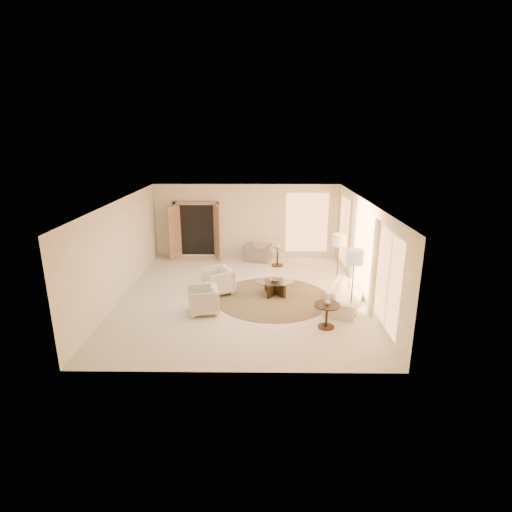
{
  "coord_description": "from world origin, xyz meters",
  "views": [
    {
      "loc": [
        0.53,
        -10.97,
        4.57
      ],
      "look_at": [
        0.4,
        0.4,
        1.1
      ],
      "focal_mm": 28.0,
      "sensor_mm": 36.0,
      "label": 1
    }
  ],
  "objects_px": {
    "armchair_left": "(218,280)",
    "end_vase": "(327,302)",
    "accent_chair": "(258,250)",
    "floor_lamp_near": "(339,242)",
    "armchair_right": "(203,299)",
    "end_table": "(327,312)",
    "sofa": "(346,295)",
    "side_table": "(277,255)",
    "floor_lamp_far": "(354,260)",
    "bowl": "(275,280)",
    "coffee_table": "(275,286)",
    "side_vase": "(278,245)"
  },
  "relations": [
    {
      "from": "bowl",
      "to": "floor_lamp_near",
      "type": "bearing_deg",
      "value": 16.63
    },
    {
      "from": "sofa",
      "to": "side_table",
      "type": "height_order",
      "value": "side_table"
    },
    {
      "from": "side_table",
      "to": "accent_chair",
      "type": "bearing_deg",
      "value": 140.28
    },
    {
      "from": "coffee_table",
      "to": "bowl",
      "type": "relative_size",
      "value": 4.07
    },
    {
      "from": "armchair_left",
      "to": "end_vase",
      "type": "height_order",
      "value": "armchair_left"
    },
    {
      "from": "armchair_right",
      "to": "floor_lamp_far",
      "type": "xyz_separation_m",
      "value": [
        3.89,
        -0.16,
        1.14
      ]
    },
    {
      "from": "armchair_left",
      "to": "side_table",
      "type": "distance_m",
      "value": 3.24
    },
    {
      "from": "floor_lamp_far",
      "to": "side_vase",
      "type": "height_order",
      "value": "floor_lamp_far"
    },
    {
      "from": "bowl",
      "to": "end_vase",
      "type": "bearing_deg",
      "value": -60.41
    },
    {
      "from": "bowl",
      "to": "end_table",
      "type": "bearing_deg",
      "value": -60.41
    },
    {
      "from": "end_vase",
      "to": "end_table",
      "type": "bearing_deg",
      "value": 0.0
    },
    {
      "from": "armchair_left",
      "to": "coffee_table",
      "type": "relative_size",
      "value": 0.67
    },
    {
      "from": "armchair_left",
      "to": "side_vase",
      "type": "bearing_deg",
      "value": 116.98
    },
    {
      "from": "side_table",
      "to": "floor_lamp_near",
      "type": "relative_size",
      "value": 0.38
    },
    {
      "from": "end_table",
      "to": "accent_chair",
      "type": "bearing_deg",
      "value": 107.51
    },
    {
      "from": "floor_lamp_far",
      "to": "bowl",
      "type": "distance_m",
      "value": 2.65
    },
    {
      "from": "side_table",
      "to": "floor_lamp_near",
      "type": "bearing_deg",
      "value": -50.89
    },
    {
      "from": "accent_chair",
      "to": "floor_lamp_near",
      "type": "height_order",
      "value": "floor_lamp_near"
    },
    {
      "from": "sofa",
      "to": "armchair_left",
      "type": "distance_m",
      "value": 3.74
    },
    {
      "from": "armchair_left",
      "to": "floor_lamp_far",
      "type": "xyz_separation_m",
      "value": [
        3.64,
        -1.55,
        1.12
      ]
    },
    {
      "from": "side_vase",
      "to": "armchair_right",
      "type": "bearing_deg",
      "value": -117.94
    },
    {
      "from": "end_table",
      "to": "floor_lamp_near",
      "type": "xyz_separation_m",
      "value": [
        0.74,
        2.69,
        1.04
      ]
    },
    {
      "from": "side_table",
      "to": "bowl",
      "type": "bearing_deg",
      "value": -93.81
    },
    {
      "from": "armchair_left",
      "to": "end_table",
      "type": "bearing_deg",
      "value": 25.34
    },
    {
      "from": "armchair_left",
      "to": "coffee_table",
      "type": "bearing_deg",
      "value": 59.16
    },
    {
      "from": "armchair_left",
      "to": "bowl",
      "type": "relative_size",
      "value": 2.74
    },
    {
      "from": "armchair_left",
      "to": "end_vase",
      "type": "distance_m",
      "value": 3.66
    },
    {
      "from": "sofa",
      "to": "end_table",
      "type": "relative_size",
      "value": 3.24
    },
    {
      "from": "accent_chair",
      "to": "side_table",
      "type": "xyz_separation_m",
      "value": [
        0.7,
        -0.58,
        -0.02
      ]
    },
    {
      "from": "accent_chair",
      "to": "coffee_table",
      "type": "xyz_separation_m",
      "value": [
        0.51,
        -3.31,
        -0.15
      ]
    },
    {
      "from": "armchair_left",
      "to": "coffee_table",
      "type": "xyz_separation_m",
      "value": [
        1.71,
        -0.1,
        -0.16
      ]
    },
    {
      "from": "armchair_right",
      "to": "side_vase",
      "type": "relative_size",
      "value": 3.11
    },
    {
      "from": "bowl",
      "to": "accent_chair",
      "type": "bearing_deg",
      "value": 98.81
    },
    {
      "from": "coffee_table",
      "to": "side_vase",
      "type": "distance_m",
      "value": 2.79
    },
    {
      "from": "side_table",
      "to": "floor_lamp_near",
      "type": "height_order",
      "value": "floor_lamp_near"
    },
    {
      "from": "accent_chair",
      "to": "floor_lamp_near",
      "type": "distance_m",
      "value": 3.82
    },
    {
      "from": "sofa",
      "to": "armchair_left",
      "type": "relative_size",
      "value": 2.51
    },
    {
      "from": "armchair_left",
      "to": "side_table",
      "type": "relative_size",
      "value": 1.3
    },
    {
      "from": "coffee_table",
      "to": "floor_lamp_near",
      "type": "height_order",
      "value": "floor_lamp_near"
    },
    {
      "from": "accent_chair",
      "to": "armchair_right",
      "type": "bearing_deg",
      "value": 90.07
    },
    {
      "from": "end_vase",
      "to": "armchair_right",
      "type": "bearing_deg",
      "value": 165.4
    },
    {
      "from": "armchair_left",
      "to": "floor_lamp_far",
      "type": "bearing_deg",
      "value": 39.56
    },
    {
      "from": "accent_chair",
      "to": "floor_lamp_near",
      "type": "relative_size",
      "value": 0.55
    },
    {
      "from": "armchair_left",
      "to": "accent_chair",
      "type": "bearing_deg",
      "value": 132.26
    },
    {
      "from": "sofa",
      "to": "armchair_right",
      "type": "bearing_deg",
      "value": 120.28
    },
    {
      "from": "armchair_right",
      "to": "end_table",
      "type": "relative_size",
      "value": 1.22
    },
    {
      "from": "accent_chair",
      "to": "bowl",
      "type": "height_order",
      "value": "accent_chair"
    },
    {
      "from": "floor_lamp_far",
      "to": "armchair_right",
      "type": "bearing_deg",
      "value": 177.63
    },
    {
      "from": "bowl",
      "to": "side_vase",
      "type": "height_order",
      "value": "side_vase"
    },
    {
      "from": "end_table",
      "to": "end_vase",
      "type": "bearing_deg",
      "value": 0.0
    }
  ]
}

